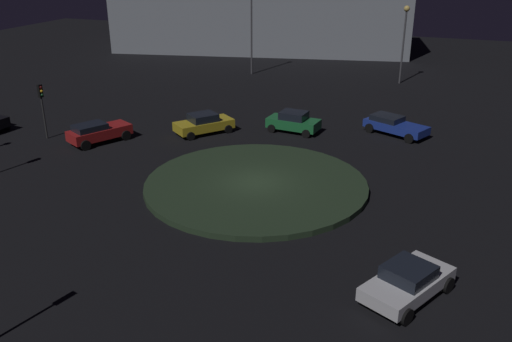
{
  "coord_description": "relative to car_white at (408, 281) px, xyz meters",
  "views": [
    {
      "loc": [
        26.98,
        9.87,
        12.92
      ],
      "look_at": [
        0.0,
        0.0,
        0.99
      ],
      "focal_mm": 38.39,
      "sensor_mm": 36.0,
      "label": 1
    }
  ],
  "objects": [
    {
      "name": "roundabout_island",
      "position": [
        -7.94,
        -9.23,
        -0.57
      ],
      "size": [
        12.78,
        12.78,
        0.32
      ],
      "primitive_type": "cylinder",
      "color": "#263823",
      "rests_on": "ground_plane"
    },
    {
      "name": "car_green",
      "position": [
        -18.33,
        -10.08,
        0.05
      ],
      "size": [
        2.3,
        3.98,
        1.54
      ],
      "rotation": [
        0.0,
        0.0,
        1.46
      ],
      "color": "#1E7238",
      "rests_on": "ground_plane"
    },
    {
      "name": "car_white",
      "position": [
        0.0,
        0.0,
        0.0
      ],
      "size": [
        4.51,
        3.55,
        1.42
      ],
      "rotation": [
        0.0,
        0.0,
        -0.47
      ],
      "color": "white",
      "rests_on": "ground_plane"
    },
    {
      "name": "store_building",
      "position": [
        -50.25,
        -23.92,
        3.81
      ],
      "size": [
        19.19,
        38.72,
        9.09
      ],
      "rotation": [
        0.0,
        0.0,
        4.92
      ],
      "color": "#8C939E",
      "rests_on": "ground_plane"
    },
    {
      "name": "car_yellow",
      "position": [
        -15.71,
        -16.17,
        0.03
      ],
      "size": [
        4.45,
        4.05,
        1.5
      ],
      "rotation": [
        0.0,
        0.0,
        2.47
      ],
      "color": "gold",
      "rests_on": "ground_plane"
    },
    {
      "name": "streetlamp_west_near",
      "position": [
        -36.75,
        -4.43,
        4.48
      ],
      "size": [
        0.57,
        0.57,
        7.53
      ],
      "color": "#4C4C51",
      "rests_on": "ground_plane"
    },
    {
      "name": "car_red",
      "position": [
        -11.32,
        -22.26,
        0.06
      ],
      "size": [
        4.6,
        3.49,
        1.46
      ],
      "rotation": [
        0.0,
        0.0,
        2.66
      ],
      "color": "red",
      "rests_on": "ground_plane"
    },
    {
      "name": "streetlamp_west",
      "position": [
        -35.62,
        -19.87,
        5.26
      ],
      "size": [
        0.54,
        0.54,
        9.16
      ],
      "color": "#4C4C51",
      "rests_on": "ground_plane"
    },
    {
      "name": "traffic_light_south",
      "position": [
        -10.77,
        -26.25,
        2.08
      ],
      "size": [
        0.33,
        0.38,
        3.94
      ],
      "rotation": [
        0.0,
        0.0,
        1.41
      ],
      "color": "#2D2D2D",
      "rests_on": "ground_plane"
    },
    {
      "name": "ground_plane",
      "position": [
        -7.94,
        -9.23,
        -0.73
      ],
      "size": [
        121.0,
        121.0,
        0.0
      ],
      "primitive_type": "plane",
      "color": "black"
    },
    {
      "name": "car_blue",
      "position": [
        -20.27,
        -2.99,
        -0.02
      ],
      "size": [
        3.57,
        4.91,
        1.31
      ],
      "rotation": [
        0.0,
        0.0,
        1.13
      ],
      "color": "#1E38A5",
      "rests_on": "ground_plane"
    }
  ]
}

